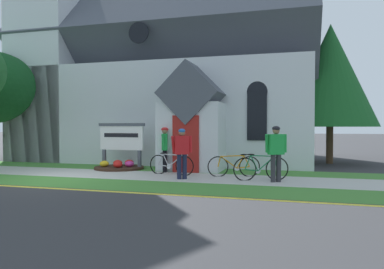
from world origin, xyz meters
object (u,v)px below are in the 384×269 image
object	(u,v)px
bicycle_yellow	(234,166)
cyclist_in_orange_jersey	(165,146)
bicycle_green	(261,168)
roadside_conifer	(330,75)
church_sign	(121,138)
cyclist_in_blue_jersey	(182,150)
cyclist_in_yellow_jersey	(276,149)
bicycle_black	(171,164)

from	to	relation	value
bicycle_yellow	cyclist_in_orange_jersey	distance (m)	2.75
bicycle_green	roadside_conifer	distance (m)	7.55
church_sign	bicycle_green	xyz separation A→B (m)	(5.70, -1.73, -0.83)
bicycle_yellow	roadside_conifer	size ratio (longest dim) A/B	0.27
bicycle_green	cyclist_in_orange_jersey	bearing A→B (deg)	163.63
church_sign	bicycle_yellow	xyz separation A→B (m)	(4.75, -1.11, -0.85)
cyclist_in_blue_jersey	cyclist_in_yellow_jersey	xyz separation A→B (m)	(2.94, 0.17, 0.06)
cyclist_in_yellow_jersey	roadside_conifer	bearing A→B (deg)	72.32
bicycle_yellow	cyclist_in_orange_jersey	size ratio (longest dim) A/B	1.02
cyclist_in_blue_jersey	roadside_conifer	distance (m)	8.81
cyclist_in_blue_jersey	cyclist_in_yellow_jersey	bearing A→B (deg)	3.39
church_sign	cyclist_in_orange_jersey	bearing A→B (deg)	-17.88
bicycle_green	bicycle_yellow	distance (m)	1.14
cyclist_in_orange_jersey	bicycle_yellow	bearing A→B (deg)	-9.39
bicycle_black	cyclist_in_orange_jersey	world-z (taller)	cyclist_in_orange_jersey
cyclist_in_yellow_jersey	roadside_conifer	size ratio (longest dim) A/B	0.27
bicycle_green	roadside_conifer	world-z (taller)	roadside_conifer
bicycle_yellow	cyclist_in_yellow_jersey	distance (m)	1.81
roadside_conifer	bicycle_black	bearing A→B (deg)	-135.27
bicycle_green	cyclist_in_blue_jersey	distance (m)	2.57
bicycle_yellow	cyclist_in_yellow_jersey	world-z (taller)	cyclist_in_yellow_jersey
bicycle_black	cyclist_in_blue_jersey	world-z (taller)	cyclist_in_blue_jersey
cyclist_in_blue_jersey	cyclist_in_orange_jersey	size ratio (longest dim) A/B	0.98
bicycle_green	bicycle_black	bearing A→B (deg)	171.00
church_sign	bicycle_yellow	world-z (taller)	church_sign
church_sign	bicycle_yellow	distance (m)	4.95
cyclist_in_blue_jersey	bicycle_black	bearing A→B (deg)	126.09
church_sign	cyclist_in_blue_jersey	xyz separation A→B (m)	(3.24, -2.19, -0.27)
roadside_conifer	cyclist_in_yellow_jersey	bearing A→B (deg)	-107.68
roadside_conifer	cyclist_in_blue_jersey	bearing A→B (deg)	-127.10
bicycle_black	bicycle_yellow	distance (m)	2.21
cyclist_in_blue_jersey	bicycle_yellow	bearing A→B (deg)	35.58
bicycle_green	cyclist_in_blue_jersey	size ratio (longest dim) A/B	1.02
church_sign	cyclist_in_yellow_jersey	size ratio (longest dim) A/B	1.21
bicycle_green	bicycle_yellow	bearing A→B (deg)	146.93
church_sign	bicycle_black	xyz separation A→B (m)	(2.54, -1.23, -0.85)
cyclist_in_yellow_jersey	roadside_conifer	distance (m)	7.37
cyclist_in_blue_jersey	cyclist_in_orange_jersey	bearing A→B (deg)	126.92
bicycle_yellow	cyclist_in_yellow_jersey	xyz separation A→B (m)	(1.43, -0.91, 0.64)
cyclist_in_yellow_jersey	roadside_conifer	xyz separation A→B (m)	(2.04, 6.42, 2.99)
cyclist_in_yellow_jersey	cyclist_in_orange_jersey	bearing A→B (deg)	161.77
bicycle_black	cyclist_in_yellow_jersey	world-z (taller)	cyclist_in_yellow_jersey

